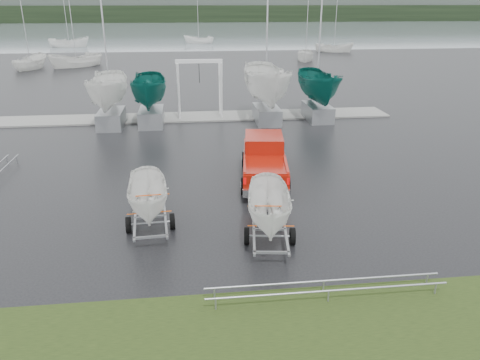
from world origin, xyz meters
The scene contains 21 objects.
ground_plane centered at (0.00, 0.00, 0.00)m, with size 120.00×120.00×0.00m, color black.
lake centered at (0.00, 100.00, -0.01)m, with size 300.00×300.00×0.00m, color slate.
grass_verge centered at (0.00, -11.00, 0.00)m, with size 40.00×40.00×0.00m, color black.
dock centered at (0.00, 13.00, 0.05)m, with size 30.00×3.00×0.12m, color gray.
treeline centered at (0.00, 170.00, 3.00)m, with size 300.00×8.00×6.00m, color black.
far_hill centered at (0.00, 178.00, 5.00)m, with size 300.00×6.00×10.00m, color #4C5651.
pickup_truck centered at (3.80, 0.28, 1.00)m, with size 2.72×5.98×1.92m.
trailer_hitched centered at (2.95, -6.04, 2.48)m, with size 1.84×3.72×4.55m.
trailer_parked centered at (-1.29, -4.52, 2.40)m, with size 1.82×3.67×4.40m.
boat_hoist centered at (1.22, 13.00, 2.67)m, with size 3.30×2.18×4.12m.
keelboat_0 centered at (-4.82, 11.00, 3.90)m, with size 2.46×3.20×10.63m.
keelboat_1 centered at (-2.17, 11.20, 3.65)m, with size 2.31×3.20×7.24m.
keelboat_2 centered at (5.76, 11.00, 4.59)m, with size 2.89×3.20×11.07m.
keelboat_3 centered at (9.47, 11.30, 3.80)m, with size 2.39×3.20×10.56m.
mast_rack_2 centered at (4.00, -9.50, 0.35)m, with size 7.00×0.56×0.06m.
moored_boat_0 centered at (-18.75, 41.15, 0.00)m, with size 3.00×3.05×11.42m.
moored_boat_1 centered at (-13.45, 42.34, 0.00)m, with size 3.85×3.83×11.60m.
moored_boat_2 centered at (17.17, 45.42, 0.01)m, with size 2.81×2.86×11.04m.
moored_boat_3 centered at (24.64, 56.23, 0.01)m, with size 3.09×3.05×11.12m.
moored_boat_4 centered at (-20.35, 69.86, 0.00)m, with size 2.97×2.90×11.64m.
moored_boat_5 centered at (3.14, 74.87, 0.01)m, with size 3.06×3.02×11.08m.
Camera 1 is at (0.22, -20.54, 8.01)m, focal length 35.00 mm.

